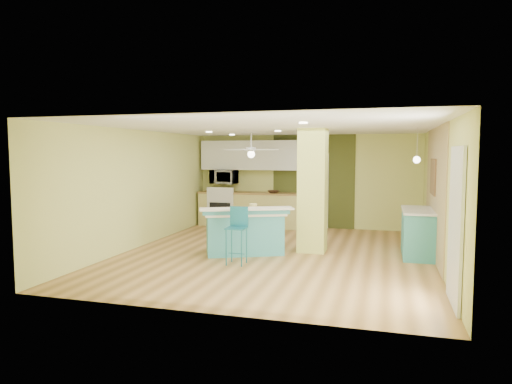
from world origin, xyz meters
TOP-DOWN VIEW (x-y plane):
  - floor at (0.00, 0.00)m, footprint 6.00×7.00m
  - ceiling at (0.00, 0.00)m, footprint 6.00×7.00m
  - wall_back at (0.00, 3.50)m, footprint 6.00×0.01m
  - wall_front at (0.00, -3.50)m, footprint 6.00×0.01m
  - wall_left at (-3.00, 0.00)m, footprint 0.01×7.00m
  - wall_right at (3.00, 0.00)m, footprint 0.01×7.00m
  - wood_panel at (2.99, 0.60)m, footprint 0.02×3.40m
  - olive_accent at (0.20, 3.49)m, footprint 2.20×0.02m
  - interior_door at (0.20, 3.46)m, footprint 0.82×0.05m
  - french_door at (2.97, -2.30)m, footprint 0.04×1.08m
  - column at (0.65, 0.50)m, footprint 0.55×0.55m
  - kitchen_run at (-1.30, 3.20)m, footprint 3.25×0.63m
  - stove at (-2.25, 3.19)m, footprint 0.76×0.66m
  - upper_cabinets at (-1.30, 3.32)m, footprint 3.20×0.34m
  - microwave at (-2.25, 3.20)m, footprint 0.70×0.48m
  - ceiling_fan at (-1.10, 2.00)m, footprint 1.41×1.41m
  - pendant_lamp at (2.65, 0.75)m, footprint 0.14×0.14m
  - wall_decor at (2.96, 0.80)m, footprint 0.03×0.90m
  - peninsula at (-0.62, -0.08)m, footprint 1.93×1.56m
  - bar_stool at (-0.49, -0.93)m, footprint 0.35×0.35m
  - side_counter at (2.70, 0.66)m, footprint 0.60×1.42m
  - fruit_bowl at (-0.81, 3.12)m, footprint 0.35×0.35m
  - canister at (-0.49, 0.07)m, footprint 0.16×0.16m

SIDE VIEW (x-z plane):
  - floor at x=0.00m, z-range -0.01..0.00m
  - peninsula at x=-0.62m, z-range -0.04..0.92m
  - stove at x=-2.25m, z-range -0.08..1.00m
  - side_counter at x=2.70m, z-range 0.00..0.92m
  - kitchen_run at x=-1.30m, z-range 0.00..0.94m
  - bar_stool at x=-0.49m, z-range 0.17..1.21m
  - canister at x=-0.49m, z-range 0.83..0.99m
  - fruit_bowl at x=-0.81m, z-range 0.94..1.01m
  - interior_door at x=0.20m, z-range 0.00..2.00m
  - french_door at x=2.97m, z-range 0.00..2.10m
  - wall_back at x=0.00m, z-range 0.00..2.50m
  - wall_front at x=0.00m, z-range 0.00..2.50m
  - wall_left at x=-3.00m, z-range 0.00..2.50m
  - wall_right at x=3.00m, z-range 0.00..2.50m
  - wood_panel at x=2.99m, z-range 0.00..2.50m
  - olive_accent at x=0.20m, z-range 0.00..2.50m
  - column at x=0.65m, z-range 0.00..2.50m
  - microwave at x=-2.25m, z-range 1.16..1.55m
  - wall_decor at x=2.96m, z-range 1.20..1.90m
  - pendant_lamp at x=2.65m, z-range 1.54..2.23m
  - upper_cabinets at x=-1.30m, z-range 1.55..2.35m
  - ceiling_fan at x=-1.10m, z-range 1.77..2.38m
  - ceiling at x=0.00m, z-range 2.50..2.51m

